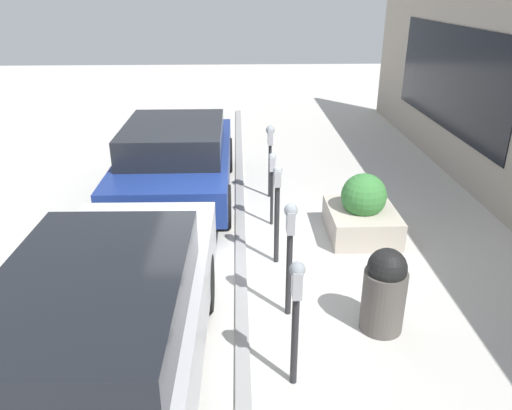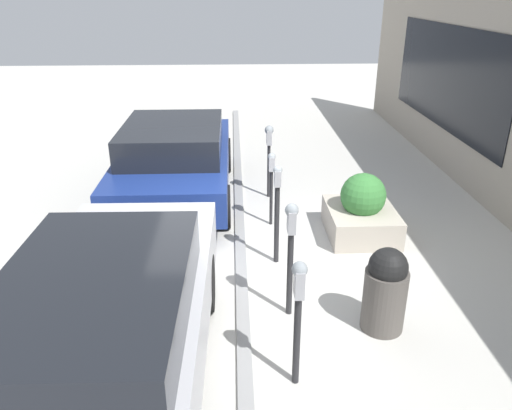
{
  "view_description": "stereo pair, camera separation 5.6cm",
  "coord_description": "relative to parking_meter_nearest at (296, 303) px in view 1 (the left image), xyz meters",
  "views": [
    {
      "loc": [
        -6.38,
        0.09,
        3.71
      ],
      "look_at": [
        0.0,
        -0.14,
        0.9
      ],
      "focal_mm": 35.0,
      "sensor_mm": 36.0,
      "label": 1
    },
    {
      "loc": [
        -6.38,
        0.15,
        3.71
      ],
      "look_at": [
        0.0,
        -0.14,
        0.9
      ],
      "focal_mm": 35.0,
      "sensor_mm": 36.0,
      "label": 2
    }
  ],
  "objects": [
    {
      "name": "trash_bin",
      "position": [
        0.84,
        -1.12,
        -0.44
      ],
      "size": [
        0.5,
        0.5,
        1.04
      ],
      "color": "#514C47",
      "rests_on": "ground_plane"
    },
    {
      "name": "parking_meter_fourth",
      "position": [
        3.69,
        -0.02,
        -0.05
      ],
      "size": [
        0.15,
        0.13,
        1.26
      ],
      "color": "#232326",
      "rests_on": "ground_plane"
    },
    {
      "name": "parked_car_front",
      "position": [
        -0.19,
        1.78,
        -0.14
      ],
      "size": [
        4.79,
        1.86,
        1.54
      ],
      "rotation": [
        0.0,
        0.0,
        -0.02
      ],
      "color": "#B7B7BC",
      "rests_on": "ground_plane"
    },
    {
      "name": "parking_meter_second",
      "position": [
        1.17,
        -0.06,
        0.05
      ],
      "size": [
        0.19,
        0.16,
        1.47
      ],
      "color": "#232326",
      "rests_on": "ground_plane"
    },
    {
      "name": "curb_strip",
      "position": [
        2.46,
        0.51,
        -0.94
      ],
      "size": [
        19.0,
        0.16,
        0.04
      ],
      "color": "gray",
      "rests_on": "ground_plane"
    },
    {
      "name": "planter_box",
      "position": [
        3.24,
        -1.44,
        -0.56
      ],
      "size": [
        1.26,
        1.06,
        1.04
      ],
      "color": "#B2A899",
      "rests_on": "ground_plane"
    },
    {
      "name": "parking_meter_farthest",
      "position": [
        4.9,
        -0.06,
        0.08
      ],
      "size": [
        0.19,
        0.16,
        1.39
      ],
      "color": "#232326",
      "rests_on": "ground_plane"
    },
    {
      "name": "parking_meter_nearest",
      "position": [
        0.0,
        0.0,
        0.0
      ],
      "size": [
        0.18,
        0.15,
        1.41
      ],
      "color": "#232326",
      "rests_on": "ground_plane"
    },
    {
      "name": "parking_meter_middle",
      "position": [
        2.43,
        -0.0,
        -0.03
      ],
      "size": [
        0.15,
        0.13,
        1.48
      ],
      "color": "#232326",
      "rests_on": "ground_plane"
    },
    {
      "name": "ground_plane",
      "position": [
        2.46,
        0.43,
        -0.96
      ],
      "size": [
        40.0,
        40.0,
        0.0
      ],
      "primitive_type": "plane",
      "color": "beige"
    },
    {
      "name": "parked_car_middle",
      "position": [
        4.96,
        1.68,
        -0.18
      ],
      "size": [
        4.46,
        2.05,
        1.45
      ],
      "rotation": [
        0.0,
        0.0,
        0.0
      ],
      "color": "navy",
      "rests_on": "ground_plane"
    }
  ]
}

